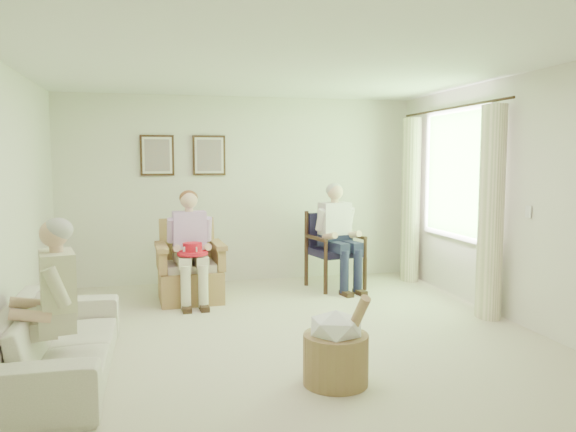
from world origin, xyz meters
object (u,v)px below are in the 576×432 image
at_px(person_wicker, 190,240).
at_px(wood_armchair, 333,247).
at_px(sofa, 58,340).
at_px(hatbox, 336,347).
at_px(person_dark, 337,228).
at_px(wicker_armchair, 190,275).
at_px(person_sofa, 51,295).
at_px(red_hat, 193,250).

bearing_deg(person_wicker, wood_armchair, 10.03).
relative_size(sofa, hatbox, 2.75).
height_order(wood_armchair, person_wicker, person_wicker).
height_order(person_wicker, person_dark, person_dark).
xyz_separation_m(wicker_armchair, sofa, (-1.16, -2.26, -0.02)).
distance_m(sofa, person_wicker, 2.47).
height_order(wicker_armchair, person_dark, person_dark).
height_order(wicker_armchair, sofa, wicker_armchair).
xyz_separation_m(person_sofa, red_hat, (1.17, 2.13, -0.04)).
bearing_deg(red_hat, wood_armchair, 18.87).
bearing_deg(person_dark, person_sofa, -151.29).
height_order(sofa, person_dark, person_dark).
distance_m(wicker_armchair, sofa, 2.54).
xyz_separation_m(sofa, hatbox, (2.10, -0.64, -0.01)).
bearing_deg(wicker_armchair, hatbox, -75.07).
bearing_deg(wood_armchair, hatbox, -118.90).
xyz_separation_m(wicker_armchair, person_dark, (1.94, 0.16, 0.50)).
bearing_deg(red_hat, person_sofa, -118.82).
distance_m(person_sofa, red_hat, 2.44).
distance_m(wood_armchair, red_hat, 2.04).
height_order(person_wicker, red_hat, person_wicker).
relative_size(person_sofa, red_hat, 3.53).
relative_size(wood_armchair, red_hat, 2.79).
bearing_deg(red_hat, hatbox, -70.08).
relative_size(wicker_armchair, hatbox, 1.34).
distance_m(wicker_armchair, red_hat, 0.49).
xyz_separation_m(wood_armchair, sofa, (-3.10, -2.58, -0.25)).
height_order(person_wicker, person_sofa, person_wicker).
bearing_deg(wicker_armchair, red_hat, -90.71).
bearing_deg(wood_armchair, person_dark, -101.55).
bearing_deg(wood_armchair, wicker_armchair, 177.81).
distance_m(sofa, person_dark, 3.96).
relative_size(wicker_armchair, person_dark, 0.72).
relative_size(person_wicker, red_hat, 3.71).
bearing_deg(person_dark, red_hat, -177.19).
distance_m(person_dark, person_sofa, 4.07).
bearing_deg(red_hat, person_dark, 14.36).
height_order(wood_armchair, person_sofa, person_sofa).
xyz_separation_m(wood_armchair, red_hat, (-1.93, -0.66, 0.12)).
xyz_separation_m(sofa, person_sofa, (-0.00, -0.22, 0.42)).
bearing_deg(wood_armchair, sofa, -151.85).
xyz_separation_m(wicker_armchair, hatbox, (0.94, -2.89, -0.03)).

